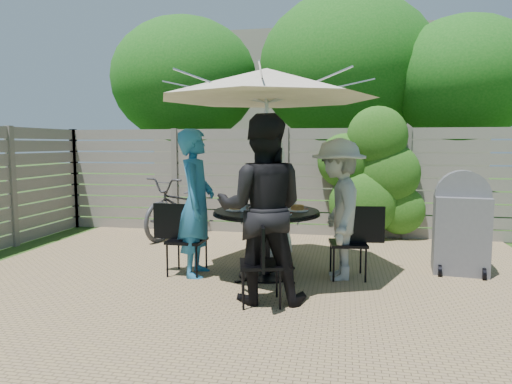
% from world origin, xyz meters
% --- Properties ---
extents(backyard_envelope, '(60.00, 60.00, 5.00)m').
position_xyz_m(backyard_envelope, '(0.09, 10.29, 2.61)').
color(backyard_envelope, '#284916').
rests_on(backyard_envelope, ground).
extents(patio_table, '(1.35, 1.35, 0.80)m').
position_xyz_m(patio_table, '(0.10, 0.43, 0.56)').
color(patio_table, black).
rests_on(patio_table, ground).
extents(umbrella, '(2.76, 2.76, 2.43)m').
position_xyz_m(umbrella, '(0.10, 0.43, 2.25)').
color(umbrella, silver).
rests_on(umbrella, ground).
extents(chair_back, '(0.49, 0.68, 0.91)m').
position_xyz_m(chair_back, '(-0.00, 1.39, 0.27)').
color(chair_back, black).
rests_on(chair_back, ground).
extents(person_back, '(0.86, 0.61, 1.65)m').
position_xyz_m(person_back, '(0.01, 1.25, 0.82)').
color(person_back, white).
rests_on(person_back, ground).
extents(chair_left, '(0.63, 0.42, 0.87)m').
position_xyz_m(chair_left, '(-0.86, 0.33, 0.26)').
color(chair_left, black).
rests_on(chair_left, ground).
extents(person_left, '(0.49, 0.68, 1.75)m').
position_xyz_m(person_left, '(-0.72, 0.34, 0.88)').
color(person_left, teal).
rests_on(person_left, ground).
extents(chair_front, '(0.49, 0.64, 0.84)m').
position_xyz_m(chair_front, '(0.21, -0.53, 0.25)').
color(chair_front, black).
rests_on(chair_front, ground).
extents(person_front, '(0.98, 0.80, 1.87)m').
position_xyz_m(person_front, '(0.20, -0.40, 0.93)').
color(person_front, black).
rests_on(person_front, ground).
extents(chair_right, '(0.64, 0.46, 0.86)m').
position_xyz_m(chair_right, '(1.06, 0.54, 0.26)').
color(chair_right, black).
rests_on(chair_right, ground).
extents(person_right, '(0.72, 1.12, 1.64)m').
position_xyz_m(person_right, '(0.93, 0.52, 0.82)').
color(person_right, '#A0A19C').
rests_on(person_right, ground).
extents(plate_back, '(0.26, 0.26, 0.06)m').
position_xyz_m(plate_back, '(0.06, 0.79, 0.83)').
color(plate_back, white).
rests_on(plate_back, patio_table).
extents(plate_left, '(0.26, 0.26, 0.06)m').
position_xyz_m(plate_left, '(-0.25, 0.39, 0.83)').
color(plate_left, white).
rests_on(plate_left, patio_table).
extents(plate_front, '(0.26, 0.26, 0.06)m').
position_xyz_m(plate_front, '(0.14, 0.07, 0.83)').
color(plate_front, white).
rests_on(plate_front, patio_table).
extents(plate_right, '(0.26, 0.26, 0.06)m').
position_xyz_m(plate_right, '(0.46, 0.47, 0.83)').
color(plate_right, white).
rests_on(plate_right, patio_table).
extents(plate_extra, '(0.24, 0.24, 0.06)m').
position_xyz_m(plate_extra, '(0.32, 0.15, 0.83)').
color(plate_extra, white).
rests_on(plate_extra, patio_table).
extents(glass_back, '(0.07, 0.07, 0.14)m').
position_xyz_m(glass_back, '(-0.03, 0.68, 0.87)').
color(glass_back, silver).
rests_on(glass_back, patio_table).
extents(glass_left, '(0.07, 0.07, 0.14)m').
position_xyz_m(glass_left, '(-0.14, 0.30, 0.87)').
color(glass_left, silver).
rests_on(glass_left, patio_table).
extents(glass_front, '(0.07, 0.07, 0.14)m').
position_xyz_m(glass_front, '(0.24, 0.18, 0.87)').
color(glass_front, silver).
rests_on(glass_front, patio_table).
extents(glass_right, '(0.07, 0.07, 0.14)m').
position_xyz_m(glass_right, '(0.35, 0.56, 0.87)').
color(glass_right, silver).
rests_on(glass_right, patio_table).
extents(syrup_jug, '(0.09, 0.09, 0.16)m').
position_xyz_m(syrup_jug, '(0.04, 0.47, 0.88)').
color(syrup_jug, '#59280C').
rests_on(syrup_jug, patio_table).
extents(coffee_cup, '(0.08, 0.08, 0.12)m').
position_xyz_m(coffee_cup, '(0.18, 0.66, 0.86)').
color(coffee_cup, '#C6B293').
rests_on(coffee_cup, patio_table).
extents(bicycle, '(1.22, 2.08, 1.03)m').
position_xyz_m(bicycle, '(-1.70, 2.60, 0.52)').
color(bicycle, '#333338').
rests_on(bicycle, ground).
extents(bbq_grill, '(0.67, 0.54, 1.26)m').
position_xyz_m(bbq_grill, '(2.39, 1.02, 0.58)').
color(bbq_grill, '#5A5A5F').
rests_on(bbq_grill, ground).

